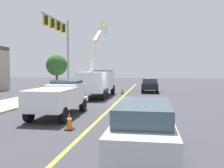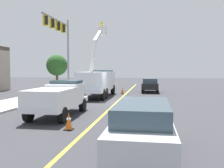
{
  "view_description": "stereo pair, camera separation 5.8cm",
  "coord_description": "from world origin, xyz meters",
  "px_view_note": "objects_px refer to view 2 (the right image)",
  "views": [
    {
      "loc": [
        -21.41,
        -2.85,
        2.77
      ],
      "look_at": [
        1.52,
        0.79,
        1.4
      ],
      "focal_mm": 39.88,
      "sensor_mm": 36.0,
      "label": 1
    },
    {
      "loc": [
        -21.4,
        -2.91,
        2.77
      ],
      "look_at": [
        1.52,
        0.79,
        1.4
      ],
      "focal_mm": 39.88,
      "sensor_mm": 36.0,
      "label": 2
    }
  ],
  "objects_px": {
    "utility_bucket_truck": "(98,81)",
    "traffic_signal_mast": "(61,37)",
    "passing_minivan": "(150,84)",
    "traffic_cone_mid_front": "(122,90)",
    "service_pickup_truck": "(58,97)",
    "trailing_sedan": "(142,125)",
    "traffic_cone_leading": "(69,121)"
  },
  "relations": [
    {
      "from": "traffic_cone_mid_front",
      "to": "passing_minivan",
      "type": "bearing_deg",
      "value": -48.07
    },
    {
      "from": "utility_bucket_truck",
      "to": "traffic_signal_mast",
      "type": "relative_size",
      "value": 0.95
    },
    {
      "from": "trailing_sedan",
      "to": "traffic_signal_mast",
      "type": "xyz_separation_m",
      "value": [
        18.54,
        9.71,
        5.34
      ]
    },
    {
      "from": "utility_bucket_truck",
      "to": "traffic_cone_leading",
      "type": "xyz_separation_m",
      "value": [
        -13.72,
        -1.66,
        -1.23
      ]
    },
    {
      "from": "passing_minivan",
      "to": "traffic_cone_leading",
      "type": "height_order",
      "value": "passing_minivan"
    },
    {
      "from": "traffic_cone_leading",
      "to": "passing_minivan",
      "type": "bearing_deg",
      "value": -10.15
    },
    {
      "from": "utility_bucket_truck",
      "to": "traffic_cone_mid_front",
      "type": "height_order",
      "value": "utility_bucket_truck"
    },
    {
      "from": "passing_minivan",
      "to": "traffic_signal_mast",
      "type": "distance_m",
      "value": 11.86
    },
    {
      "from": "trailing_sedan",
      "to": "traffic_cone_mid_front",
      "type": "height_order",
      "value": "trailing_sedan"
    },
    {
      "from": "traffic_cone_leading",
      "to": "traffic_cone_mid_front",
      "type": "relative_size",
      "value": 1.04
    },
    {
      "from": "service_pickup_truck",
      "to": "traffic_signal_mast",
      "type": "height_order",
      "value": "traffic_signal_mast"
    },
    {
      "from": "trailing_sedan",
      "to": "passing_minivan",
      "type": "bearing_deg",
      "value": -0.21
    },
    {
      "from": "passing_minivan",
      "to": "traffic_cone_mid_front",
      "type": "height_order",
      "value": "passing_minivan"
    },
    {
      "from": "utility_bucket_truck",
      "to": "trailing_sedan",
      "type": "xyz_separation_m",
      "value": [
        -16.52,
        -5.12,
        -0.65
      ]
    },
    {
      "from": "utility_bucket_truck",
      "to": "passing_minivan",
      "type": "height_order",
      "value": "utility_bucket_truck"
    },
    {
      "from": "trailing_sedan",
      "to": "traffic_cone_leading",
      "type": "xyz_separation_m",
      "value": [
        2.8,
        3.46,
        -0.57
      ]
    },
    {
      "from": "traffic_signal_mast",
      "to": "passing_minivan",
      "type": "bearing_deg",
      "value": -67.59
    },
    {
      "from": "utility_bucket_truck",
      "to": "traffic_cone_leading",
      "type": "distance_m",
      "value": 13.88
    },
    {
      "from": "service_pickup_truck",
      "to": "trailing_sedan",
      "type": "relative_size",
      "value": 1.17
    },
    {
      "from": "traffic_cone_leading",
      "to": "traffic_signal_mast",
      "type": "xyz_separation_m",
      "value": [
        15.74,
        6.25,
        5.92
      ]
    },
    {
      "from": "passing_minivan",
      "to": "traffic_signal_mast",
      "type": "relative_size",
      "value": 0.56
    },
    {
      "from": "trailing_sedan",
      "to": "utility_bucket_truck",
      "type": "bearing_deg",
      "value": 17.23
    },
    {
      "from": "utility_bucket_truck",
      "to": "traffic_signal_mast",
      "type": "xyz_separation_m",
      "value": [
        2.01,
        4.59,
        4.69
      ]
    },
    {
      "from": "utility_bucket_truck",
      "to": "traffic_cone_leading",
      "type": "height_order",
      "value": "utility_bucket_truck"
    },
    {
      "from": "service_pickup_truck",
      "to": "traffic_signal_mast",
      "type": "relative_size",
      "value": 0.65
    },
    {
      "from": "utility_bucket_truck",
      "to": "service_pickup_truck",
      "type": "distance_m",
      "value": 10.63
    },
    {
      "from": "utility_bucket_truck",
      "to": "service_pickup_truck",
      "type": "bearing_deg",
      "value": 179.77
    },
    {
      "from": "utility_bucket_truck",
      "to": "traffic_cone_mid_front",
      "type": "xyz_separation_m",
      "value": [
        3.29,
        -2.13,
        -1.24
      ]
    },
    {
      "from": "utility_bucket_truck",
      "to": "traffic_cone_mid_front",
      "type": "relative_size",
      "value": 10.53
    },
    {
      "from": "utility_bucket_truck",
      "to": "trailing_sedan",
      "type": "distance_m",
      "value": 17.31
    },
    {
      "from": "traffic_cone_mid_front",
      "to": "traffic_signal_mast",
      "type": "relative_size",
      "value": 0.09
    },
    {
      "from": "utility_bucket_truck",
      "to": "traffic_cone_leading",
      "type": "bearing_deg",
      "value": -173.09
    }
  ]
}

